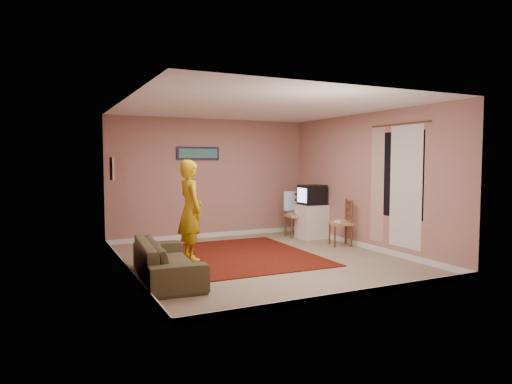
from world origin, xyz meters
name	(u,v)px	position (x,y,z in m)	size (l,w,h in m)	color
ground	(261,259)	(0.00, 0.00, 0.00)	(5.00, 5.00, 0.00)	gray
wall_back	(211,179)	(0.00, 2.50, 1.30)	(4.50, 0.02, 2.60)	#A8786E
wall_front	(353,194)	(0.00, -2.50, 1.30)	(4.50, 0.02, 2.60)	#A8786E
wall_left	(126,187)	(-2.25, 0.00, 1.30)	(0.02, 5.00, 2.60)	#A8786E
wall_right	(367,181)	(2.25, 0.00, 1.30)	(0.02, 5.00, 2.60)	#A8786E
ceiling	(261,107)	(0.00, 0.00, 2.60)	(4.50, 5.00, 0.02)	white
baseboard_back	(211,235)	(0.00, 2.49, 0.05)	(4.50, 0.02, 0.10)	white
baseboard_front	(351,295)	(0.00, -2.49, 0.05)	(4.50, 0.02, 0.10)	white
baseboard_left	(128,270)	(-2.24, 0.00, 0.05)	(0.02, 5.00, 0.10)	white
baseboard_right	(365,246)	(2.24, 0.00, 0.05)	(0.02, 5.00, 0.10)	white
window	(400,175)	(2.24, -0.90, 1.45)	(0.01, 1.10, 1.50)	black
curtain_sheer	(406,187)	(2.23, -1.05, 1.25)	(0.01, 0.75, 2.10)	silver
curtain_floral	(377,185)	(2.21, -0.35, 1.25)	(0.01, 0.35, 2.10)	beige
curtain_rod	(399,124)	(2.20, -0.90, 2.32)	(0.02, 0.02, 1.40)	brown
picture_back	(198,153)	(-0.30, 2.47, 1.85)	(0.95, 0.04, 0.28)	#141A39
picture_left	(112,169)	(-2.22, 1.60, 1.55)	(0.04, 0.38, 0.42)	#C7AD89
area_rug	(241,255)	(-0.18, 0.45, 0.01)	(2.41, 3.01, 0.02)	black
tv_cabinet	(312,221)	(1.95, 1.45, 0.37)	(0.57, 0.52, 0.73)	white
crt_tv	(312,195)	(1.94, 1.45, 0.95)	(0.51, 0.46, 0.43)	black
chair_a	(296,210)	(1.72, 1.73, 0.60)	(0.49, 0.47, 0.53)	tan
dvd_player	(296,213)	(1.72, 1.73, 0.53)	(0.33, 0.24, 0.06)	silver
blue_throw	(292,201)	(1.72, 1.92, 0.79)	(0.41, 0.05, 0.43)	#9BD1FF
chair_b	(341,218)	(1.98, 0.45, 0.56)	(0.51, 0.52, 0.50)	tan
game_console	(340,221)	(1.98, 0.45, 0.49)	(0.21, 0.15, 0.04)	silver
sofa	(167,260)	(-1.80, -0.61, 0.28)	(1.92, 0.75, 0.56)	#4A462D
person	(190,210)	(-1.11, 0.48, 0.86)	(0.62, 0.41, 1.71)	gold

